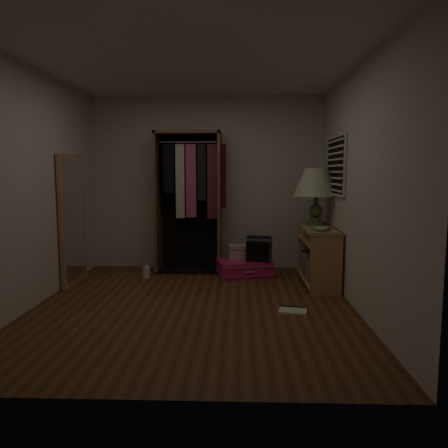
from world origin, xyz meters
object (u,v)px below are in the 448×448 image
(black_bag, at_px, (259,248))
(table_lamp, at_px, (316,184))
(pink_suitcase, at_px, (244,268))
(console_bookshelf, at_px, (318,254))
(floor_mirror, at_px, (73,219))
(open_wardrobe, at_px, (191,190))
(white_jug, at_px, (147,272))
(train_case, at_px, (239,252))

(black_bag, relative_size, table_lamp, 0.48)
(pink_suitcase, relative_size, table_lamp, 1.11)
(black_bag, bearing_deg, table_lamp, 9.28)
(console_bookshelf, xyz_separation_m, black_bag, (-0.76, 0.33, 0.02))
(floor_mirror, relative_size, black_bag, 4.57)
(open_wardrobe, height_order, floor_mirror, open_wardrobe)
(table_lamp, height_order, white_jug, table_lamp)
(black_bag, distance_m, table_lamp, 1.18)
(floor_mirror, bearing_deg, black_bag, 8.51)
(floor_mirror, height_order, white_jug, floor_mirror)
(open_wardrobe, relative_size, floor_mirror, 1.21)
(console_bookshelf, relative_size, open_wardrobe, 0.55)
(floor_mirror, distance_m, table_lamp, 3.29)
(floor_mirror, bearing_deg, white_jug, 16.76)
(white_jug, bearing_deg, open_wardrobe, 40.40)
(train_case, xyz_separation_m, table_lamp, (1.04, -0.18, 0.98))
(black_bag, xyz_separation_m, white_jug, (-1.57, -0.10, -0.34))
(console_bookshelf, bearing_deg, floor_mirror, -179.31)
(open_wardrobe, bearing_deg, train_case, -21.03)
(floor_mirror, xyz_separation_m, table_lamp, (3.24, 0.31, 0.46))
(open_wardrobe, distance_m, pink_suitcase, 1.39)
(console_bookshelf, xyz_separation_m, floor_mirror, (-3.24, -0.04, 0.46))
(open_wardrobe, xyz_separation_m, white_jug, (-0.58, -0.50, -1.13))
(console_bookshelf, height_order, open_wardrobe, open_wardrobe)
(floor_mirror, height_order, table_lamp, floor_mirror)
(open_wardrobe, bearing_deg, table_lamp, -14.61)
(pink_suitcase, bearing_deg, console_bookshelf, -34.61)
(open_wardrobe, distance_m, train_case, 1.16)
(open_wardrobe, height_order, black_bag, open_wardrobe)
(train_case, bearing_deg, floor_mirror, -178.40)
(table_lamp, bearing_deg, floor_mirror, -174.48)
(open_wardrobe, relative_size, black_bag, 5.51)
(floor_mirror, height_order, black_bag, floor_mirror)
(console_bookshelf, relative_size, pink_suitcase, 1.31)
(train_case, distance_m, black_bag, 0.31)
(open_wardrobe, bearing_deg, black_bag, -21.96)
(floor_mirror, xyz_separation_m, pink_suitcase, (2.27, 0.42, -0.74))
(pink_suitcase, height_order, white_jug, pink_suitcase)
(train_case, xyz_separation_m, white_jug, (-1.30, -0.22, -0.26))
(console_bookshelf, xyz_separation_m, pink_suitcase, (-0.97, 0.38, -0.28))
(floor_mirror, height_order, train_case, floor_mirror)
(pink_suitcase, height_order, table_lamp, table_lamp)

